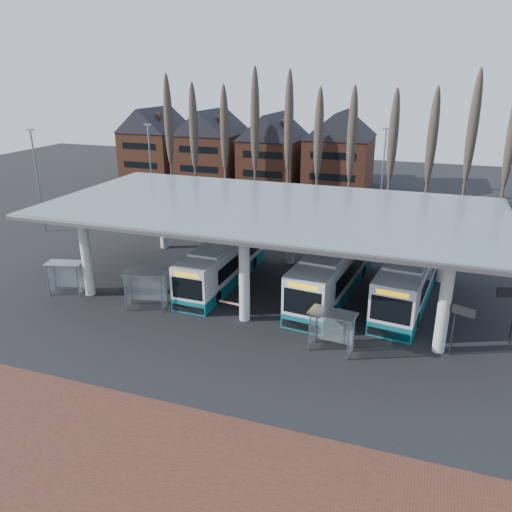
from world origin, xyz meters
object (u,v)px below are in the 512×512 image
(bus_3, at_px, (409,277))
(shelter_1, at_px, (146,281))
(bus_1, at_px, (224,262))
(shelter_0, at_px, (66,270))
(bus_2, at_px, (334,271))
(shelter_2, at_px, (333,322))

(bus_3, height_order, shelter_1, bus_3)
(bus_1, distance_m, bus_3, 13.69)
(bus_3, relative_size, shelter_1, 4.14)
(bus_1, relative_size, shelter_0, 4.24)
(bus_2, distance_m, shelter_1, 13.33)
(bus_2, height_order, shelter_2, bus_2)
(bus_3, bearing_deg, bus_2, -166.03)
(bus_2, distance_m, bus_3, 5.30)
(bus_1, xyz_separation_m, shelter_0, (-9.97, -5.77, 0.18))
(shelter_1, bearing_deg, shelter_0, 164.01)
(bus_3, distance_m, shelter_0, 24.64)
(bus_1, relative_size, shelter_1, 3.77)
(bus_2, distance_m, shelter_0, 19.43)
(shelter_2, bearing_deg, bus_3, 74.47)
(bus_1, bearing_deg, shelter_1, -117.20)
(bus_1, bearing_deg, bus_3, 6.36)
(bus_3, bearing_deg, bus_1, -167.83)
(bus_3, xyz_separation_m, shelter_0, (-23.60, -7.07, 0.06))
(bus_1, height_order, bus_2, bus_2)
(bus_2, height_order, shelter_0, bus_2)
(shelter_0, distance_m, shelter_1, 6.79)
(shelter_1, distance_m, shelter_2, 13.13)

